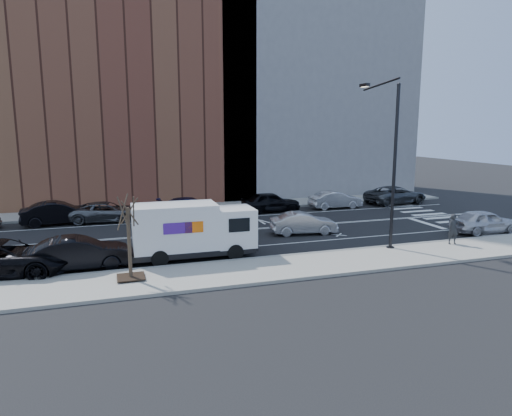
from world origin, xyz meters
TOP-DOWN VIEW (x-y plane):
  - ground at (0.00, 0.00)m, footprint 120.00×120.00m
  - sidewalk_near at (0.00, -8.80)m, footprint 44.00×3.60m
  - sidewalk_far at (0.00, 8.80)m, footprint 44.00×3.60m
  - curb_near at (0.00, -7.00)m, footprint 44.00×0.25m
  - curb_far at (0.00, 7.00)m, footprint 44.00×0.25m
  - crosswalk at (16.00, 0.00)m, footprint 3.00×14.00m
  - road_markings at (0.00, 0.00)m, footprint 40.00×8.60m
  - bldg_brick at (-8.00, 15.60)m, footprint 26.00×10.00m
  - bldg_concrete at (12.00, 15.60)m, footprint 20.00×10.00m
  - streetlight at (7.00, -6.91)m, footprint 0.44×4.02m
  - street_tree at (-7.00, -8.40)m, footprint 1.20×1.20m
  - fedex_van at (-3.70, -5.60)m, footprint 6.40×2.33m
  - far_parked_b at (-11.20, 5.56)m, footprint 5.12×2.27m
  - far_parked_c at (-8.00, 5.58)m, footprint 5.35×2.80m
  - far_parked_d at (-1.86, 5.56)m, footprint 5.12×2.21m
  - far_parked_e at (4.56, 5.55)m, footprint 4.77×1.99m
  - far_parked_f at (10.28, 5.41)m, footprint 4.43×1.57m
  - far_parked_g at (16.45, 5.82)m, footprint 5.99×3.37m
  - driving_sedan at (3.98, -2.31)m, footprint 4.38×2.02m
  - near_parked_rear_a at (-9.26, -5.84)m, footprint 5.00×2.09m
  - near_parked_rear_b at (-12.54, -5.76)m, footprint 6.29×3.38m
  - near_parked_front at (15.20, -5.63)m, footprint 4.53×2.02m
  - pedestrian at (10.85, -7.82)m, footprint 0.71×0.53m

SIDE VIEW (x-z plane):
  - ground at x=0.00m, z-range 0.00..0.00m
  - crosswalk at x=16.00m, z-range 0.00..0.01m
  - road_markings at x=0.00m, z-range 0.00..0.01m
  - sidewalk_near at x=0.00m, z-range 0.00..0.15m
  - sidewalk_far at x=0.00m, z-range 0.00..0.15m
  - curb_near at x=0.00m, z-range 0.00..0.17m
  - curb_far at x=0.00m, z-range 0.00..0.17m
  - driving_sedan at x=3.98m, z-range 0.00..1.39m
  - far_parked_c at x=-8.00m, z-range 0.00..1.44m
  - far_parked_f at x=10.28m, z-range 0.00..1.45m
  - far_parked_d at x=-1.86m, z-range 0.00..1.47m
  - near_parked_front at x=15.20m, z-range 0.00..1.51m
  - far_parked_g at x=16.45m, z-range 0.00..1.58m
  - near_parked_rear_a at x=-9.26m, z-range 0.00..1.61m
  - far_parked_e at x=4.56m, z-range 0.00..1.61m
  - far_parked_b at x=-11.20m, z-range 0.00..1.63m
  - near_parked_rear_b at x=-12.54m, z-range 0.00..1.68m
  - pedestrian at x=10.85m, z-range 0.15..1.90m
  - street_tree at x=-7.00m, z-range -0.42..3.33m
  - fedex_van at x=-3.70m, z-range 0.07..2.98m
  - streetlight at x=7.00m, z-range 0.41..9.75m
  - bldg_brick at x=-8.00m, z-range 0.00..22.00m
  - bldg_concrete at x=12.00m, z-range 0.00..26.00m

